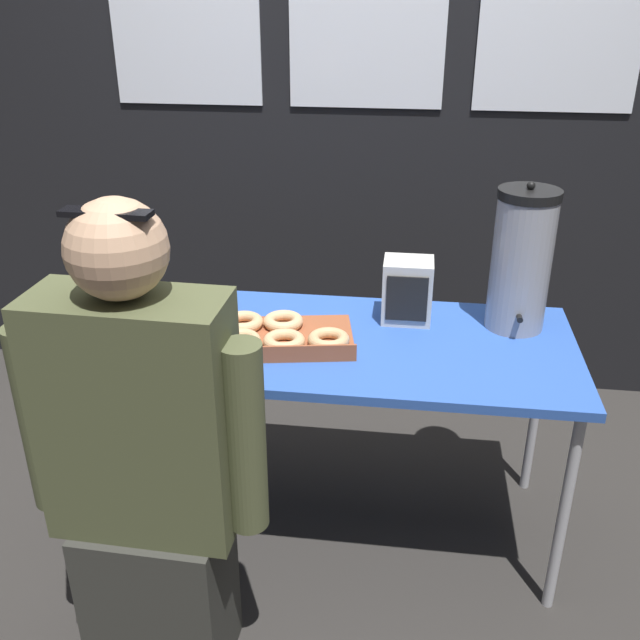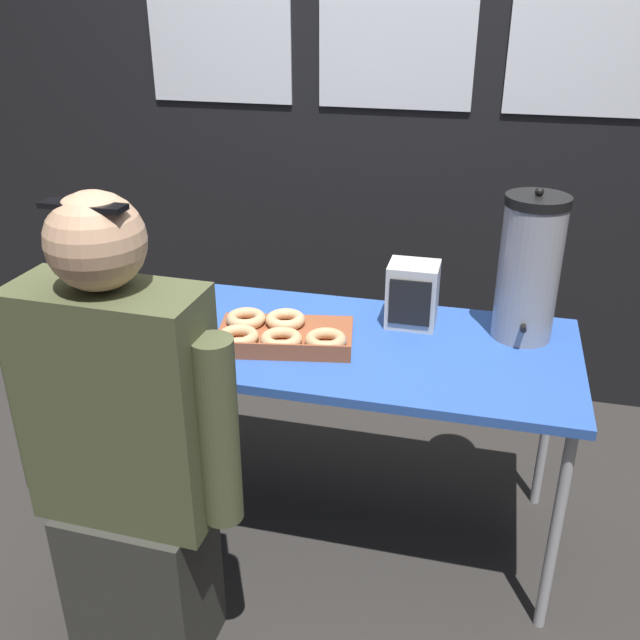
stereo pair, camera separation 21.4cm
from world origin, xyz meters
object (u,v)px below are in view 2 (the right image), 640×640
Objects in this scene: donut_box at (279,333)px; cell_phone at (119,349)px; person_seated at (127,460)px; coffee_urn at (529,268)px; space_heater at (412,295)px.

donut_box is 0.47m from cell_phone.
coffee_urn is at bearing -139.13° from person_seated.
donut_box is 3.32× the size of cell_phone.
donut_box is 0.43m from space_heater.
coffee_urn is at bearing 6.16° from donut_box.
person_seated is at bearing -128.22° from space_heater.
coffee_urn reaches higher than donut_box.
cell_phone is at bearing -154.47° from space_heater.
space_heater is at bearing -126.39° from person_seated.
coffee_urn is 0.36× the size of person_seated.
coffee_urn is 2.29× the size of space_heater.
cell_phone is 0.44m from person_seated.
space_heater is (0.37, 0.21, 0.08)m from donut_box.
coffee_urn is at bearing 15.77° from cell_phone.
coffee_urn is (0.71, 0.21, 0.20)m from donut_box.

